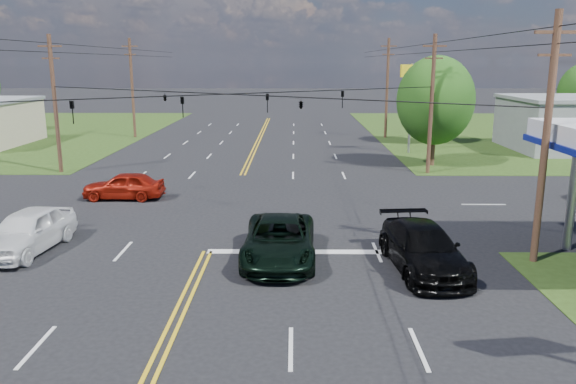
{
  "coord_description": "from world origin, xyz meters",
  "views": [
    {
      "loc": [
        3.58,
        -17.98,
        7.66
      ],
      "look_at": [
        3.31,
        6.0,
        2.09
      ],
      "focal_mm": 35.0,
      "sensor_mm": 36.0,
      "label": 1
    }
  ],
  "objects_px": {
    "pole_se": "(546,137)",
    "pole_nw": "(55,103)",
    "tree_right_a": "(435,101)",
    "tree_right_b": "(430,99)",
    "suv_black": "(423,248)",
    "pole_right_far": "(387,87)",
    "pole_left_far": "(132,87)",
    "pickup_dkgreen": "(279,240)",
    "pole_ne": "(431,103)",
    "pickup_white": "(27,231)"
  },
  "relations": [
    {
      "from": "pole_ne",
      "to": "pickup_dkgreen",
      "type": "xyz_separation_m",
      "value": [
        -10.0,
        -17.95,
        -4.08
      ]
    },
    {
      "from": "pole_nw",
      "to": "pickup_dkgreen",
      "type": "distance_m",
      "value": 24.39
    },
    {
      "from": "pole_nw",
      "to": "tree_right_a",
      "type": "xyz_separation_m",
      "value": [
        27.0,
        3.0,
        -0.05
      ]
    },
    {
      "from": "pole_ne",
      "to": "pole_left_far",
      "type": "height_order",
      "value": "pole_left_far"
    },
    {
      "from": "pole_left_far",
      "to": "pole_ne",
      "type": "bearing_deg",
      "value": -36.16
    },
    {
      "from": "pole_right_far",
      "to": "suv_black",
      "type": "bearing_deg",
      "value": -96.88
    },
    {
      "from": "tree_right_b",
      "to": "pole_left_far",
      "type": "bearing_deg",
      "value": 172.28
    },
    {
      "from": "pickup_dkgreen",
      "to": "pickup_white",
      "type": "relative_size",
      "value": 1.16
    },
    {
      "from": "tree_right_a",
      "to": "pickup_dkgreen",
      "type": "height_order",
      "value": "tree_right_a"
    },
    {
      "from": "pole_nw",
      "to": "tree_right_b",
      "type": "relative_size",
      "value": 1.34
    },
    {
      "from": "pickup_dkgreen",
      "to": "tree_right_a",
      "type": "bearing_deg",
      "value": 63.17
    },
    {
      "from": "pole_se",
      "to": "pickup_white",
      "type": "bearing_deg",
      "value": 177.19
    },
    {
      "from": "pole_se",
      "to": "pole_nw",
      "type": "distance_m",
      "value": 31.62
    },
    {
      "from": "tree_right_a",
      "to": "suv_black",
      "type": "distance_m",
      "value": 22.97
    },
    {
      "from": "pole_ne",
      "to": "tree_right_b",
      "type": "xyz_separation_m",
      "value": [
        3.5,
        15.0,
        -0.7
      ]
    },
    {
      "from": "pole_left_far",
      "to": "suv_black",
      "type": "distance_m",
      "value": 43.77
    },
    {
      "from": "tree_right_a",
      "to": "tree_right_b",
      "type": "distance_m",
      "value": 12.27
    },
    {
      "from": "pole_se",
      "to": "pole_nw",
      "type": "height_order",
      "value": "same"
    },
    {
      "from": "suv_black",
      "to": "pickup_dkgreen",
      "type": "bearing_deg",
      "value": 164.58
    },
    {
      "from": "pole_se",
      "to": "pickup_dkgreen",
      "type": "height_order",
      "value": "pole_se"
    },
    {
      "from": "pole_left_far",
      "to": "suv_black",
      "type": "relative_size",
      "value": 1.72
    },
    {
      "from": "pole_right_far",
      "to": "suv_black",
      "type": "relative_size",
      "value": 1.72
    },
    {
      "from": "pole_se",
      "to": "pole_right_far",
      "type": "distance_m",
      "value": 37.0
    },
    {
      "from": "pole_se",
      "to": "pole_left_far",
      "type": "distance_m",
      "value": 45.22
    },
    {
      "from": "pole_left_far",
      "to": "pickup_dkgreen",
      "type": "relative_size",
      "value": 1.67
    },
    {
      "from": "tree_right_a",
      "to": "pole_nw",
      "type": "bearing_deg",
      "value": -173.66
    },
    {
      "from": "tree_right_b",
      "to": "suv_black",
      "type": "height_order",
      "value": "tree_right_b"
    },
    {
      "from": "tree_right_a",
      "to": "pickup_dkgreen",
      "type": "relative_size",
      "value": 1.36
    },
    {
      "from": "pole_nw",
      "to": "tree_right_a",
      "type": "distance_m",
      "value": 27.17
    },
    {
      "from": "suv_black",
      "to": "tree_right_b",
      "type": "bearing_deg",
      "value": 71.27
    },
    {
      "from": "tree_right_b",
      "to": "pole_right_far",
      "type": "bearing_deg",
      "value": 131.19
    },
    {
      "from": "pole_nw",
      "to": "pole_right_far",
      "type": "xyz_separation_m",
      "value": [
        26.0,
        19.0,
        0.25
      ]
    },
    {
      "from": "pole_left_far",
      "to": "tree_right_b",
      "type": "bearing_deg",
      "value": -7.72
    },
    {
      "from": "pole_left_far",
      "to": "pickup_dkgreen",
      "type": "height_order",
      "value": "pole_left_far"
    },
    {
      "from": "pole_se",
      "to": "suv_black",
      "type": "relative_size",
      "value": 1.63
    },
    {
      "from": "pole_right_far",
      "to": "tree_right_a",
      "type": "xyz_separation_m",
      "value": [
        1.0,
        -16.0,
        -0.3
      ]
    },
    {
      "from": "pole_se",
      "to": "suv_black",
      "type": "distance_m",
      "value": 6.19
    },
    {
      "from": "pole_ne",
      "to": "tree_right_a",
      "type": "height_order",
      "value": "pole_ne"
    },
    {
      "from": "pole_left_far",
      "to": "pickup_white",
      "type": "relative_size",
      "value": 1.93
    },
    {
      "from": "pole_se",
      "to": "tree_right_b",
      "type": "relative_size",
      "value": 1.34
    },
    {
      "from": "pole_left_far",
      "to": "pole_right_far",
      "type": "bearing_deg",
      "value": 0.0
    },
    {
      "from": "pickup_white",
      "to": "pickup_dkgreen",
      "type": "bearing_deg",
      "value": 1.09
    },
    {
      "from": "pickup_dkgreen",
      "to": "pole_nw",
      "type": "bearing_deg",
      "value": 132.57
    },
    {
      "from": "pole_se",
      "to": "pole_ne",
      "type": "distance_m",
      "value": 18.0
    },
    {
      "from": "pole_nw",
      "to": "pole_right_far",
      "type": "height_order",
      "value": "pole_right_far"
    },
    {
      "from": "pole_nw",
      "to": "pole_right_far",
      "type": "distance_m",
      "value": 32.2
    },
    {
      "from": "tree_right_a",
      "to": "pole_ne",
      "type": "bearing_deg",
      "value": -108.43
    },
    {
      "from": "pole_left_far",
      "to": "suv_black",
      "type": "xyz_separation_m",
      "value": [
        21.43,
        -37.92,
        -4.32
      ]
    },
    {
      "from": "pole_se",
      "to": "pole_nw",
      "type": "bearing_deg",
      "value": 145.3
    },
    {
      "from": "suv_black",
      "to": "tree_right_a",
      "type": "bearing_deg",
      "value": 70.39
    }
  ]
}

